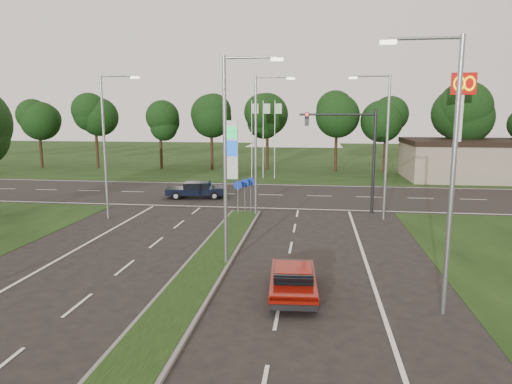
# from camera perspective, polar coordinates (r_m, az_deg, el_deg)

# --- Properties ---
(ground) EXTENTS (160.00, 160.00, 0.00)m
(ground) POSITION_cam_1_polar(r_m,az_deg,el_deg) (15.39, -11.31, -15.90)
(ground) COLOR black
(ground) RESTS_ON ground
(verge_far) EXTENTS (160.00, 50.00, 0.02)m
(verge_far) POSITION_cam_1_polar(r_m,az_deg,el_deg) (68.58, 3.58, 4.11)
(verge_far) COLOR black
(verge_far) RESTS_ON ground
(cross_road) EXTENTS (160.00, 12.00, 0.02)m
(cross_road) POSITION_cam_1_polar(r_m,az_deg,el_deg) (37.97, 0.35, -0.35)
(cross_road) COLOR black
(cross_road) RESTS_ON ground
(median_kerb) EXTENTS (2.00, 26.00, 0.12)m
(median_kerb) POSITION_cam_1_polar(r_m,az_deg,el_deg) (18.89, -7.36, -10.65)
(median_kerb) COLOR slate
(median_kerb) RESTS_ON ground
(commercial_building) EXTENTS (16.00, 9.00, 4.00)m
(commercial_building) POSITION_cam_1_polar(r_m,az_deg,el_deg) (52.28, 26.90, 3.57)
(commercial_building) COLOR gray
(commercial_building) RESTS_ON ground
(streetlight_median_near) EXTENTS (2.53, 0.22, 9.00)m
(streetlight_median_near) POSITION_cam_1_polar(r_m,az_deg,el_deg) (19.51, -3.32, 5.19)
(streetlight_median_near) COLOR gray
(streetlight_median_near) RESTS_ON ground
(streetlight_median_far) EXTENTS (2.53, 0.22, 9.00)m
(streetlight_median_far) POSITION_cam_1_polar(r_m,az_deg,el_deg) (29.37, 0.35, 6.70)
(streetlight_median_far) COLOR gray
(streetlight_median_far) RESTS_ON ground
(streetlight_left_far) EXTENTS (2.53, 0.22, 9.00)m
(streetlight_left_far) POSITION_cam_1_polar(r_m,az_deg,el_deg) (30.08, -18.13, 6.29)
(streetlight_left_far) COLOR gray
(streetlight_left_far) RESTS_ON ground
(streetlight_right_far) EXTENTS (2.53, 0.22, 9.00)m
(streetlight_right_far) POSITION_cam_1_polar(r_m,az_deg,el_deg) (29.44, 15.69, 6.35)
(streetlight_right_far) COLOR gray
(streetlight_right_far) RESTS_ON ground
(streetlight_right_near) EXTENTS (2.53, 0.22, 9.00)m
(streetlight_right_near) POSITION_cam_1_polar(r_m,az_deg,el_deg) (15.74, 22.78, 3.39)
(streetlight_right_near) COLOR gray
(streetlight_right_near) RESTS_ON ground
(traffic_signal) EXTENTS (5.10, 0.42, 7.00)m
(traffic_signal) POSITION_cam_1_polar(r_m,az_deg,el_deg) (31.27, 12.20, 5.88)
(traffic_signal) COLOR black
(traffic_signal) RESTS_ON ground
(median_signs) EXTENTS (1.16, 1.76, 2.38)m
(median_signs) POSITION_cam_1_polar(r_m,az_deg,el_deg) (30.27, -1.44, 0.37)
(median_signs) COLOR gray
(median_signs) RESTS_ON ground
(gas_pylon) EXTENTS (5.80, 1.26, 8.00)m
(gas_pylon) POSITION_cam_1_polar(r_m,az_deg,el_deg) (47.04, -2.87, 5.50)
(gas_pylon) COLOR silver
(gas_pylon) RESTS_ON ground
(mcdonalds_sign) EXTENTS (2.20, 0.47, 10.40)m
(mcdonalds_sign) POSITION_cam_1_polar(r_m,az_deg,el_deg) (47.03, 24.42, 10.50)
(mcdonalds_sign) COLOR silver
(mcdonalds_sign) RESTS_ON ground
(treeline_far) EXTENTS (6.00, 6.00, 9.90)m
(treeline_far) POSITION_cam_1_polar(r_m,az_deg,el_deg) (53.23, 2.63, 9.90)
(treeline_far) COLOR black
(treeline_far) RESTS_ON ground
(red_sedan) EXTENTS (1.88, 4.11, 1.11)m
(red_sedan) POSITION_cam_1_polar(r_m,az_deg,el_deg) (17.14, 4.66, -10.86)
(red_sedan) COLOR maroon
(red_sedan) RESTS_ON ground
(navy_sedan) EXTENTS (4.92, 2.61, 1.29)m
(navy_sedan) POSITION_cam_1_polar(r_m,az_deg,el_deg) (36.65, -7.43, 0.31)
(navy_sedan) COLOR black
(navy_sedan) RESTS_ON ground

